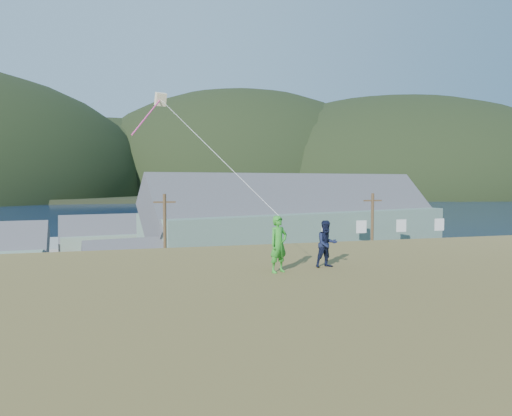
% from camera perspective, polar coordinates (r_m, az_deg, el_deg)
% --- Properties ---
extents(ground, '(900.00, 900.00, 0.00)m').
position_cam_1_polar(ground, '(33.92, -8.04, -13.85)').
color(ground, '#0A1638').
rests_on(ground, ground).
extents(grass_strip, '(110.00, 8.00, 0.10)m').
position_cam_1_polar(grass_strip, '(32.01, -7.62, -14.82)').
color(grass_strip, '#4C3D19').
rests_on(grass_strip, ground).
extents(waterfront_lot, '(72.00, 36.00, 0.12)m').
position_cam_1_polar(waterfront_lot, '(50.32, -10.27, -8.06)').
color(waterfront_lot, '#28282B').
rests_on(waterfront_lot, ground).
extents(wharf, '(26.00, 14.00, 0.90)m').
position_cam_1_polar(wharf, '(72.86, -16.37, -4.25)').
color(wharf, gray).
rests_on(wharf, ground).
extents(far_shore, '(900.00, 320.00, 2.00)m').
position_cam_1_polar(far_shore, '(362.31, -14.01, 1.96)').
color(far_shore, black).
rests_on(far_shore, ground).
extents(far_hills, '(760.00, 265.00, 143.00)m').
position_cam_1_polar(far_hills, '(314.12, -7.41, 1.99)').
color(far_hills, black).
rests_on(far_hills, ground).
extents(lodge, '(38.80, 19.70, 13.15)m').
position_cam_1_polar(lodge, '(54.80, 5.80, -1.80)').
color(lodge, slate).
rests_on(lodge, waterfront_lot).
extents(shed_white, '(8.08, 6.12, 5.81)m').
position_cam_1_polar(shed_white, '(42.42, -15.85, -7.29)').
color(shed_white, silver).
rests_on(shed_white, waterfront_lot).
extents(shed_palegreen_far, '(10.90, 7.07, 6.89)m').
position_cam_1_polar(shed_palegreen_far, '(61.57, -18.68, -3.64)').
color(shed_palegreen_far, gray).
rests_on(shed_palegreen_far, waterfront_lot).
extents(utility_poles, '(35.04, 0.24, 8.98)m').
position_cam_1_polar(utility_poles, '(34.16, -11.85, -5.89)').
color(utility_poles, '#47331E').
rests_on(utility_poles, waterfront_lot).
extents(parked_cars, '(23.61, 13.64, 1.57)m').
position_cam_1_polar(parked_cars, '(54.12, -21.99, -6.60)').
color(parked_cars, '#B8B8BD').
rests_on(parked_cars, waterfront_lot).
extents(kite_flyer_green, '(0.77, 0.66, 1.79)m').
position_cam_1_polar(kite_flyer_green, '(14.33, 2.83, -4.53)').
color(kite_flyer_green, '#2A8C26').
rests_on(kite_flyer_green, hillside).
extents(kite_flyer_navy, '(0.82, 0.67, 1.56)m').
position_cam_1_polar(kite_flyer_navy, '(15.34, 8.83, -4.46)').
color(kite_flyer_navy, black).
rests_on(kite_flyer_navy, hillside).
extents(kite_rig, '(2.25, 3.72, 8.89)m').
position_cam_1_polar(kite_rig, '(20.42, -11.93, 12.71)').
color(kite_rig, beige).
rests_on(kite_rig, ground).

